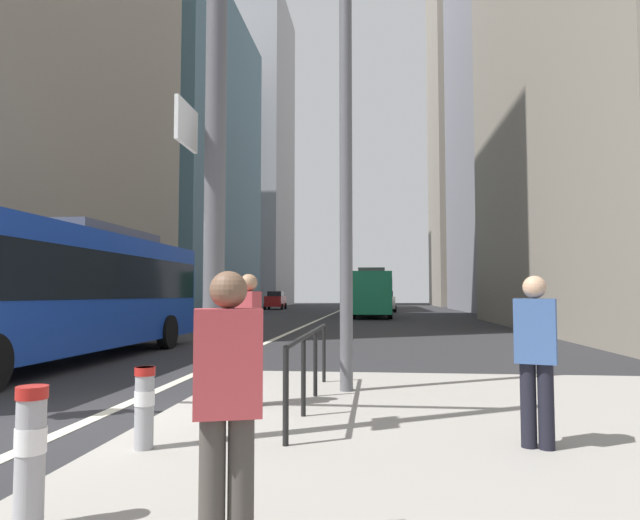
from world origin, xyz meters
The scene contains 22 objects.
ground_plane centered at (0.00, 20.00, 0.00)m, with size 160.00×160.00×0.00m, color #28282B.
median_island centered at (5.50, -1.00, 0.07)m, with size 9.00×10.00×0.15m, color gray.
lane_centre_line centered at (0.00, 30.00, 0.01)m, with size 0.20×80.00×0.01m, color beige.
office_tower_left_mid centered at (-16.00, 47.51, 15.47)m, with size 11.34×25.24×30.94m, color slate.
office_tower_left_far centered at (-16.00, 74.05, 22.48)m, with size 13.12×16.67×44.97m, color #9E9EA3.
office_tower_right_mid centered at (17.00, 48.52, 24.10)m, with size 10.14×24.11×48.20m, color gray.
office_tower_right_far centered at (17.00, 73.96, 25.96)m, with size 10.39×16.27×51.92m, color gray.
city_bus_blue_oncoming centered at (-3.78, 5.72, 1.84)m, with size 2.80×12.11×3.40m.
city_bus_red_receding centered at (3.25, 33.90, 1.84)m, with size 2.93×10.67×3.40m.
city_bus_red_distant centered at (3.77, 57.83, 1.84)m, with size 2.76×10.73×3.40m.
car_oncoming_mid centered at (-7.44, 21.62, 0.99)m, with size 2.22×4.42×1.94m.
car_receding_near centered at (3.76, 44.43, 0.99)m, with size 2.12×4.15×1.94m.
car_receding_far centered at (4.34, 45.64, 0.99)m, with size 2.20×4.66×1.94m.
car_oncoming_far centered at (-7.21, 53.28, 0.99)m, with size 2.21×4.66×1.94m.
traffic_signal_gantry centered at (0.16, -1.17, 4.09)m, with size 5.68×0.65×6.00m.
street_lamp_post centered at (3.23, 1.91, 5.28)m, with size 5.50×0.32×8.00m.
bollard_left centered at (1.51, -3.38, 0.65)m, with size 0.20×0.20×0.89m.
bollard_right centered at (1.46, -1.52, 0.58)m, with size 0.20×0.20×0.78m.
pedestrian_railing centered at (2.80, 0.74, 0.87)m, with size 0.06×4.08×0.98m.
pedestrian_waiting centered at (5.23, -1.13, 1.07)m, with size 0.44×0.35×1.66m.
pedestrian_walking centered at (2.85, -3.64, 1.04)m, with size 0.43×0.34×1.61m.
pedestrian_far centered at (1.98, 0.63, 1.13)m, with size 0.29×0.41×1.75m.
Camera 1 is at (3.70, -6.81, 1.63)m, focal length 31.59 mm.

